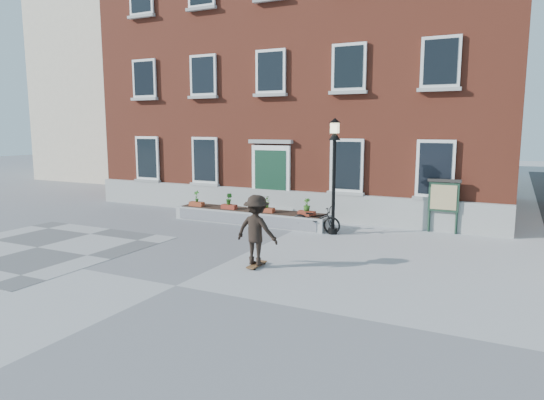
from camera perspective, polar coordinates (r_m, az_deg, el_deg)
The scene contains 9 objects.
ground at distance 11.60m, azimuth -11.25°, elevation -9.86°, with size 100.00×100.00×0.00m, color #9F9FA2.
checker_patch at distance 16.45m, azimuth -25.90°, elevation -5.04°, with size 6.00×6.00×0.01m, color #575759.
distant_building at distance 38.01m, azimuth -14.73°, elevation 12.67°, with size 10.00×12.00×13.00m, color beige.
bicycle at distance 16.87m, azimuth 5.18°, elevation -2.27°, with size 0.62×1.78×0.93m, color black.
brick_building at distance 24.43m, azimuth 5.36°, elevation 14.84°, with size 18.40×10.85×12.60m.
planter_assembly at distance 18.42m, azimuth -2.52°, elevation -1.83°, with size 6.20×1.12×1.15m.
lamp_post at distance 16.44m, azimuth 7.32°, elevation 4.70°, with size 0.40×0.40×3.93m.
notice_board at distance 17.63m, azimuth 19.55°, elevation 0.36°, with size 1.10×0.16×1.87m.
skateboarder at distance 12.62m, azimuth -1.83°, elevation -3.54°, with size 1.22×0.78×1.91m.
Camera 1 is at (6.80, -8.66, 3.65)m, focal length 32.00 mm.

